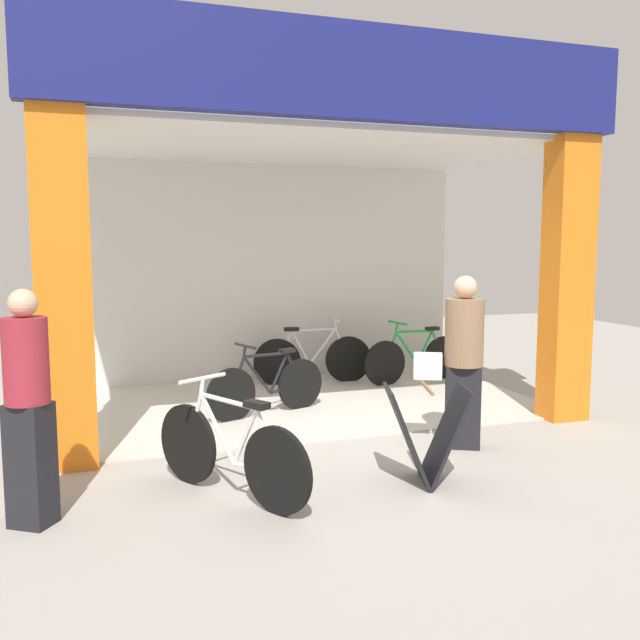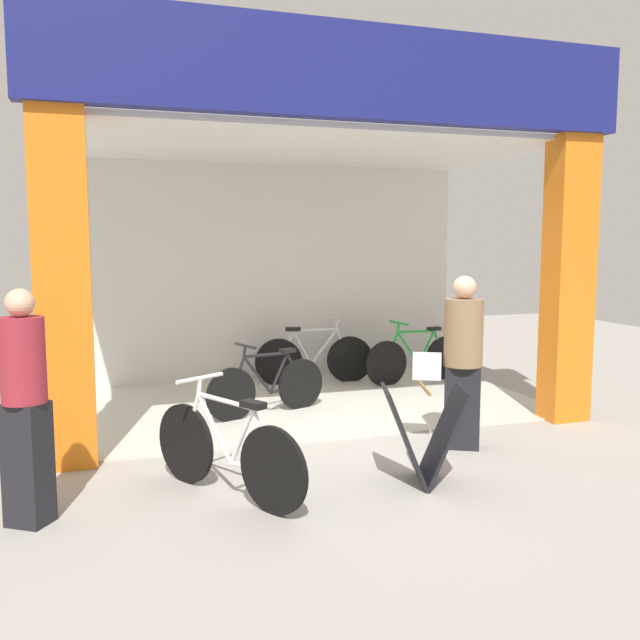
% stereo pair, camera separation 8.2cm
% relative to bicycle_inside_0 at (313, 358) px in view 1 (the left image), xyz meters
% --- Properties ---
extents(ground_plane, '(19.62, 19.62, 0.00)m').
position_rel_bicycle_inside_0_xyz_m(ground_plane, '(-0.52, -2.70, -0.38)').
color(ground_plane, '#9E9991').
rests_on(ground_plane, ground).
extents(shop_facade, '(6.01, 3.65, 4.08)m').
position_rel_bicycle_inside_0_xyz_m(shop_facade, '(-0.52, -1.04, 1.79)').
color(shop_facade, beige).
rests_on(shop_facade, ground).
extents(bicycle_inside_0, '(1.71, 0.47, 0.94)m').
position_rel_bicycle_inside_0_xyz_m(bicycle_inside_0, '(0.00, 0.00, 0.00)').
color(bicycle_inside_0, black).
rests_on(bicycle_inside_0, ground).
extents(bicycle_inside_1, '(1.51, 0.58, 0.87)m').
position_rel_bicycle_inside_0_xyz_m(bicycle_inside_1, '(-1.05, -1.51, -0.03)').
color(bicycle_inside_1, black).
rests_on(bicycle_inside_1, ground).
extents(bicycle_inside_2, '(1.64, 0.45, 0.91)m').
position_rel_bicycle_inside_0_xyz_m(bicycle_inside_2, '(1.42, -0.39, -0.01)').
color(bicycle_inside_2, black).
rests_on(bicycle_inside_2, ground).
extents(bicycle_parked_0, '(0.93, 1.49, 0.94)m').
position_rel_bicycle_inside_0_xyz_m(bicycle_parked_0, '(-1.95, -3.91, 0.00)').
color(bicycle_parked_0, black).
rests_on(bicycle_parked_0, ground).
extents(sandwich_board_sign, '(0.80, 0.67, 0.84)m').
position_rel_bicycle_inside_0_xyz_m(sandwich_board_sign, '(-0.32, -4.10, 0.04)').
color(sandwich_board_sign, black).
rests_on(sandwich_board_sign, ground).
extents(pedestrian_0, '(0.72, 0.55, 1.71)m').
position_rel_bicycle_inside_0_xyz_m(pedestrian_0, '(0.47, -3.30, 0.51)').
color(pedestrian_0, black).
rests_on(pedestrian_0, ground).
extents(pedestrian_1, '(0.43, 0.43, 1.71)m').
position_rel_bicycle_inside_0_xyz_m(pedestrian_1, '(-3.41, -3.98, 0.50)').
color(pedestrian_1, black).
rests_on(pedestrian_1, ground).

